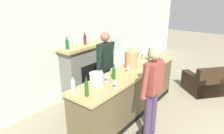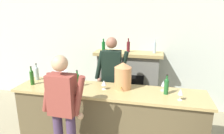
{
  "view_description": "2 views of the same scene",
  "coord_description": "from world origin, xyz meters",
  "px_view_note": "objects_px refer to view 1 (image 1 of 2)",
  "views": [
    {
      "loc": [
        -3.42,
        0.37,
        2.53
      ],
      "look_at": [
        -0.25,
        2.81,
        1.09
      ],
      "focal_mm": 32.0,
      "sensor_mm": 36.0,
      "label": 1
    },
    {
      "loc": [
        0.71,
        -0.48,
        2.26
      ],
      "look_at": [
        -0.04,
        2.78,
        1.32
      ],
      "focal_mm": 32.0,
      "sensor_mm": 36.0,
      "label": 2
    }
  ],
  "objects_px": {
    "wine_glass_near_bucket": "(106,76)",
    "wine_glass_front_right": "(128,67)",
    "person_customer": "(152,90)",
    "wine_bottle_merlot_tall": "(73,85)",
    "wine_bottle_burgundy_dark": "(149,55)",
    "person_bartender": "(105,67)",
    "wine_glass_mid_counter": "(115,82)",
    "wine_glass_back_row": "(144,55)",
    "ice_bucket_steel": "(96,78)",
    "wine_bottle_rose_blush": "(114,73)",
    "armchair_black": "(204,84)",
    "wine_glass_front_left": "(160,55)",
    "fireplace_stone": "(86,69)",
    "copper_dispenser": "(131,58)",
    "wine_bottle_riesling_slim": "(87,88)",
    "potted_plant_corner": "(139,62)"
  },
  "relations": [
    {
      "from": "wine_glass_near_bucket",
      "to": "wine_glass_front_right",
      "type": "height_order",
      "value": "wine_glass_near_bucket"
    },
    {
      "from": "person_customer",
      "to": "wine_bottle_merlot_tall",
      "type": "height_order",
      "value": "person_customer"
    },
    {
      "from": "wine_bottle_burgundy_dark",
      "to": "wine_bottle_merlot_tall",
      "type": "relative_size",
      "value": 1.01
    },
    {
      "from": "person_bartender",
      "to": "wine_glass_mid_counter",
      "type": "height_order",
      "value": "person_bartender"
    },
    {
      "from": "wine_glass_back_row",
      "to": "wine_glass_near_bucket",
      "type": "distance_m",
      "value": 1.61
    },
    {
      "from": "ice_bucket_steel",
      "to": "wine_bottle_rose_blush",
      "type": "xyz_separation_m",
      "value": [
        0.37,
        -0.13,
        0.02
      ]
    },
    {
      "from": "wine_glass_mid_counter",
      "to": "wine_glass_near_bucket",
      "type": "distance_m",
      "value": 0.32
    },
    {
      "from": "armchair_black",
      "to": "wine_glass_front_left",
      "type": "height_order",
      "value": "wine_glass_front_left"
    },
    {
      "from": "wine_glass_back_row",
      "to": "fireplace_stone",
      "type": "bearing_deg",
      "value": 120.56
    },
    {
      "from": "fireplace_stone",
      "to": "wine_glass_front_right",
      "type": "distance_m",
      "value": 1.51
    },
    {
      "from": "wine_glass_mid_counter",
      "to": "wine_glass_back_row",
      "type": "height_order",
      "value": "wine_glass_back_row"
    },
    {
      "from": "wine_glass_near_bucket",
      "to": "copper_dispenser",
      "type": "bearing_deg",
      "value": 3.94
    },
    {
      "from": "wine_bottle_rose_blush",
      "to": "wine_glass_back_row",
      "type": "bearing_deg",
      "value": 5.72
    },
    {
      "from": "person_customer",
      "to": "wine_glass_back_row",
      "type": "distance_m",
      "value": 1.61
    },
    {
      "from": "person_customer",
      "to": "wine_glass_back_row",
      "type": "bearing_deg",
      "value": 34.56
    },
    {
      "from": "wine_bottle_riesling_slim",
      "to": "wine_glass_front_right",
      "type": "relative_size",
      "value": 2.15
    },
    {
      "from": "wine_glass_mid_counter",
      "to": "wine_glass_front_left",
      "type": "distance_m",
      "value": 1.96
    },
    {
      "from": "wine_bottle_rose_blush",
      "to": "wine_bottle_merlot_tall",
      "type": "xyz_separation_m",
      "value": [
        -0.88,
        0.17,
        0.01
      ]
    },
    {
      "from": "person_bartender",
      "to": "potted_plant_corner",
      "type": "bearing_deg",
      "value": 13.24
    },
    {
      "from": "person_bartender",
      "to": "wine_bottle_merlot_tall",
      "type": "bearing_deg",
      "value": -162.61
    },
    {
      "from": "potted_plant_corner",
      "to": "copper_dispenser",
      "type": "relative_size",
      "value": 1.6
    },
    {
      "from": "ice_bucket_steel",
      "to": "wine_glass_mid_counter",
      "type": "xyz_separation_m",
      "value": [
        0.06,
        -0.39,
        0.01
      ]
    },
    {
      "from": "potted_plant_corner",
      "to": "wine_glass_front_right",
      "type": "xyz_separation_m",
      "value": [
        -2.64,
        -1.23,
        0.83
      ]
    },
    {
      "from": "wine_glass_front_left",
      "to": "ice_bucket_steel",
      "type": "bearing_deg",
      "value": 171.63
    },
    {
      "from": "armchair_black",
      "to": "potted_plant_corner",
      "type": "bearing_deg",
      "value": 78.24
    },
    {
      "from": "wine_bottle_rose_blush",
      "to": "armchair_black",
      "type": "bearing_deg",
      "value": -22.74
    },
    {
      "from": "wine_bottle_burgundy_dark",
      "to": "wine_bottle_riesling_slim",
      "type": "bearing_deg",
      "value": -177.73
    },
    {
      "from": "person_customer",
      "to": "ice_bucket_steel",
      "type": "xyz_separation_m",
      "value": [
        -0.47,
        0.89,
        0.16
      ]
    },
    {
      "from": "armchair_black",
      "to": "wine_glass_back_row",
      "type": "bearing_deg",
      "value": 134.07
    },
    {
      "from": "wine_bottle_riesling_slim",
      "to": "potted_plant_corner",
      "type": "bearing_deg",
      "value": 18.14
    },
    {
      "from": "person_bartender",
      "to": "wine_bottle_merlot_tall",
      "type": "xyz_separation_m",
      "value": [
        -1.34,
        -0.42,
        0.15
      ]
    },
    {
      "from": "person_customer",
      "to": "wine_glass_front_right",
      "type": "height_order",
      "value": "person_customer"
    },
    {
      "from": "person_bartender",
      "to": "wine_bottle_burgundy_dark",
      "type": "xyz_separation_m",
      "value": [
        1.01,
        -0.57,
        0.15
      ]
    },
    {
      "from": "wine_glass_mid_counter",
      "to": "wine_glass_front_right",
      "type": "height_order",
      "value": "wine_glass_mid_counter"
    },
    {
      "from": "wine_bottle_rose_blush",
      "to": "wine_glass_near_bucket",
      "type": "distance_m",
      "value": 0.19
    },
    {
      "from": "wine_bottle_riesling_slim",
      "to": "wine_glass_near_bucket",
      "type": "xyz_separation_m",
      "value": [
        0.64,
        0.11,
        -0.03
      ]
    },
    {
      "from": "person_customer",
      "to": "wine_glass_near_bucket",
      "type": "distance_m",
      "value": 0.87
    },
    {
      "from": "potted_plant_corner",
      "to": "ice_bucket_steel",
      "type": "bearing_deg",
      "value": -162.64
    },
    {
      "from": "person_bartender",
      "to": "wine_bottle_rose_blush",
      "type": "bearing_deg",
      "value": -127.98
    },
    {
      "from": "wine_bottle_merlot_tall",
      "to": "wine_glass_near_bucket",
      "type": "xyz_separation_m",
      "value": [
        0.7,
        -0.14,
        -0.02
      ]
    },
    {
      "from": "copper_dispenser",
      "to": "wine_bottle_burgundy_dark",
      "type": "xyz_separation_m",
      "value": [
        0.7,
        -0.08,
        -0.08
      ]
    },
    {
      "from": "wine_bottle_riesling_slim",
      "to": "person_bartender",
      "type": "bearing_deg",
      "value": 27.41
    },
    {
      "from": "ice_bucket_steel",
      "to": "wine_glass_near_bucket",
      "type": "bearing_deg",
      "value": -26.61
    },
    {
      "from": "wine_bottle_riesling_slim",
      "to": "wine_glass_front_right",
      "type": "xyz_separation_m",
      "value": [
        1.29,
        0.06,
        -0.04
      ]
    },
    {
      "from": "armchair_black",
      "to": "wine_glass_front_right",
      "type": "bearing_deg",
      "value": 153.23
    },
    {
      "from": "copper_dispenser",
      "to": "wine_glass_front_left",
      "type": "relative_size",
      "value": 2.56
    },
    {
      "from": "person_bartender",
      "to": "wine_bottle_rose_blush",
      "type": "xyz_separation_m",
      "value": [
        -0.46,
        -0.59,
        0.14
      ]
    },
    {
      "from": "wine_glass_mid_counter",
      "to": "person_customer",
      "type": "bearing_deg",
      "value": -50.96
    },
    {
      "from": "wine_glass_front_left",
      "to": "wine_glass_front_right",
      "type": "bearing_deg",
      "value": 172.4
    },
    {
      "from": "person_customer",
      "to": "wine_glass_front_left",
      "type": "distance_m",
      "value": 1.67
    }
  ]
}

